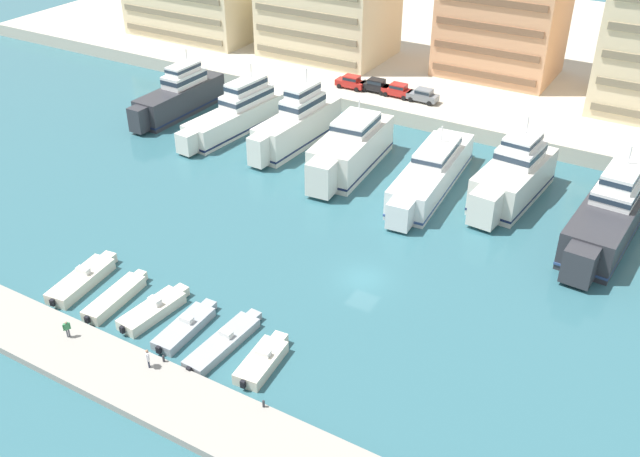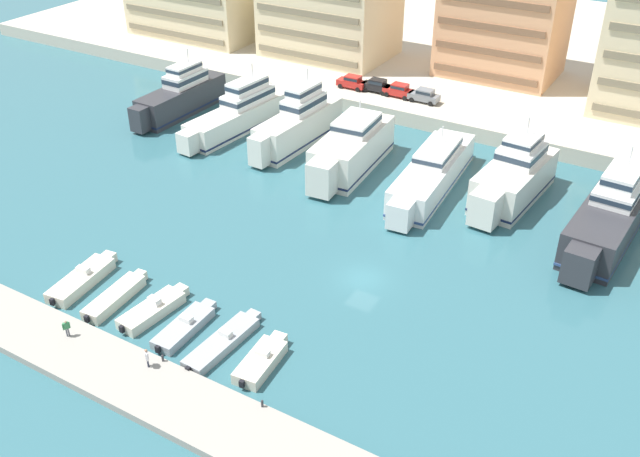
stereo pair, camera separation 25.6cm
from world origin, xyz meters
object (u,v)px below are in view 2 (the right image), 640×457
object	(u,v)px
pedestrian_mid_deck	(66,327)
yacht_ivory_center_left	(351,149)
yacht_ivory_center_right	(514,177)
yacht_charcoal_far_left	(181,96)
yacht_charcoal_mid_right	(612,213)
car_grey_center_left	(424,95)
car_red_mid_left	(399,90)
motorboat_cream_far_left	(83,279)
motorboat_grey_center	(223,342)
yacht_ivory_left	(242,112)
motorboat_cream_center_right	(262,360)
motorboat_grey_center_left	(185,326)
pedestrian_far_side	(147,356)
yacht_ivory_mid_left	(298,123)
motorboat_cream_mid_left	(153,309)
motorboat_cream_left	(116,297)
car_red_far_left	(352,82)
car_black_left	(377,85)
yacht_white_center	(432,173)

from	to	relation	value
pedestrian_mid_deck	yacht_ivory_center_left	bearing A→B (deg)	83.14
pedestrian_mid_deck	yacht_ivory_center_right	bearing A→B (deg)	60.68
yacht_charcoal_far_left	yacht_charcoal_mid_right	world-z (taller)	yacht_charcoal_mid_right
car_grey_center_left	pedestrian_mid_deck	xyz separation A→B (m)	(-5.48, -56.47, -1.39)
car_red_mid_left	car_grey_center_left	size ratio (longest dim) A/B	1.00
motorboat_cream_far_left	motorboat_grey_center	xyz separation A→B (m)	(15.68, -0.25, -0.14)
yacht_charcoal_far_left	yacht_ivory_left	world-z (taller)	yacht_charcoal_far_left
yacht_charcoal_mid_right	motorboat_cream_far_left	distance (m)	49.85
yacht_ivory_center_left	pedestrian_mid_deck	world-z (taller)	yacht_ivory_center_left
motorboat_cream_center_right	motorboat_grey_center_left	bearing A→B (deg)	178.32
yacht_charcoal_far_left	pedestrian_far_side	world-z (taller)	yacht_charcoal_far_left
yacht_ivory_mid_left	motorboat_cream_mid_left	xyz separation A→B (m)	(7.45, -34.49, -2.18)
yacht_charcoal_mid_right	yacht_ivory_left	bearing A→B (deg)	176.52
motorboat_grey_center	pedestrian_mid_deck	world-z (taller)	pedestrian_mid_deck
motorboat_cream_center_right	motorboat_cream_far_left	bearing A→B (deg)	178.34
yacht_ivory_center_right	motorboat_grey_center	bearing A→B (deg)	-109.17
motorboat_cream_left	motorboat_grey_center	xyz separation A→B (m)	(11.37, 0.12, -0.08)
yacht_charcoal_far_left	car_red_far_left	distance (m)	23.35
yacht_charcoal_far_left	yacht_ivory_mid_left	bearing A→B (deg)	-0.93
yacht_ivory_left	yacht_ivory_center_left	distance (m)	17.84
yacht_charcoal_mid_right	motorboat_cream_far_left	world-z (taller)	yacht_charcoal_mid_right
yacht_ivory_center_left	car_red_mid_left	distance (m)	18.73
yacht_ivory_left	yacht_charcoal_mid_right	bearing A→B (deg)	-3.48
motorboat_cream_mid_left	car_red_far_left	distance (m)	50.73
car_red_mid_left	pedestrian_far_side	xyz separation A→B (m)	(6.02, -55.90, -1.32)
yacht_ivory_center_right	motorboat_grey_center_left	distance (m)	38.10
motorboat_grey_center	car_black_left	world-z (taller)	car_black_left
yacht_charcoal_mid_right	pedestrian_mid_deck	distance (m)	50.62
yacht_charcoal_far_left	car_grey_center_left	xyz separation A→B (m)	(28.34, 15.55, 0.54)
yacht_ivory_left	car_grey_center_left	world-z (taller)	yacht_ivory_left
motorboat_cream_left	yacht_charcoal_far_left	bearing A→B (deg)	122.28
yacht_ivory_left	yacht_ivory_center_right	world-z (taller)	yacht_ivory_center_right
yacht_ivory_mid_left	yacht_ivory_center_left	world-z (taller)	yacht_ivory_mid_left
yacht_ivory_center_left	car_red_mid_left	world-z (taller)	yacht_ivory_center_left
yacht_ivory_center_left	motorboat_cream_far_left	distance (m)	33.30
yacht_charcoal_far_left	car_red_mid_left	distance (m)	29.17
pedestrian_mid_deck	yacht_ivory_mid_left	bearing A→B (deg)	95.83
motorboat_cream_left	motorboat_cream_center_right	bearing A→B (deg)	-0.75
motorboat_grey_center_left	car_red_far_left	world-z (taller)	car_red_far_left
yacht_ivory_mid_left	yacht_white_center	xyz separation A→B (m)	(18.59, -2.37, -0.82)
car_red_mid_left	car_grey_center_left	bearing A→B (deg)	-0.77
yacht_white_center	yacht_charcoal_mid_right	distance (m)	18.67
yacht_ivory_mid_left	motorboat_cream_center_right	world-z (taller)	yacht_ivory_mid_left
car_grey_center_left	yacht_white_center	bearing A→B (deg)	-63.82
yacht_white_center	motorboat_cream_left	size ratio (longest dim) A/B	2.75
car_black_left	pedestrian_far_side	size ratio (longest dim) A/B	2.50
yacht_ivory_left	motorboat_cream_center_right	distance (m)	44.99
motorboat_grey_center_left	car_grey_center_left	bearing A→B (deg)	91.64
motorboat_grey_center	motorboat_cream_center_right	distance (m)	3.92
yacht_ivory_mid_left	pedestrian_mid_deck	xyz separation A→B (m)	(4.14, -40.62, -1.12)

